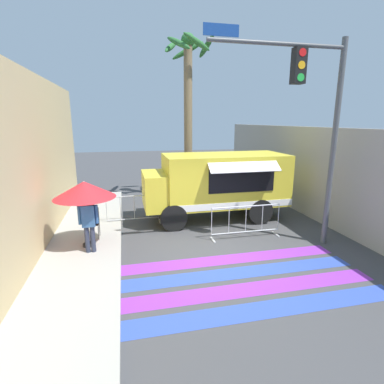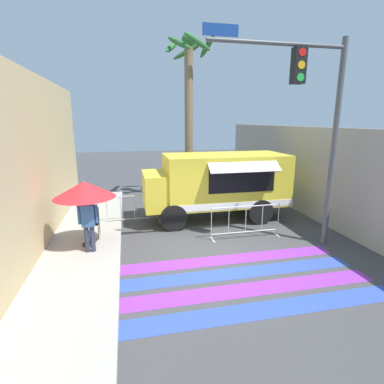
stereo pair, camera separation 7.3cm
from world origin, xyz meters
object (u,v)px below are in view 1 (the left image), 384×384
at_px(patio_umbrella, 84,190).
at_px(folding_chair, 92,220).
at_px(traffic_signal_pole, 314,107).
at_px(palm_tree, 188,94).
at_px(barricade_front, 246,222).
at_px(food_truck, 214,182).
at_px(barricade_side, 134,210).
at_px(vendor_person, 89,221).

bearing_deg(patio_umbrella, folding_chair, 85.22).
height_order(traffic_signal_pole, palm_tree, palm_tree).
distance_m(patio_umbrella, barricade_front, 4.98).
relative_size(traffic_signal_pole, palm_tree, 0.81).
xyz_separation_m(food_truck, folding_chair, (-4.33, -1.35, -0.73)).
height_order(barricade_front, barricade_side, same).
bearing_deg(food_truck, barricade_side, 179.24).
xyz_separation_m(vendor_person, palm_tree, (3.99, 5.65, 3.79)).
height_order(folding_chair, barricade_front, folding_chair).
xyz_separation_m(patio_umbrella, barricade_front, (4.82, -0.10, -1.27)).
bearing_deg(barricade_front, folding_chair, 171.16).
height_order(folding_chair, barricade_side, folding_chair).
relative_size(barricade_side, palm_tree, 0.27).
bearing_deg(food_truck, patio_umbrella, -155.51).
relative_size(vendor_person, palm_tree, 0.22).
height_order(traffic_signal_pole, patio_umbrella, traffic_signal_pole).
bearing_deg(vendor_person, patio_umbrella, 105.82).
xyz_separation_m(folding_chair, barricade_side, (1.34, 1.39, -0.18)).
bearing_deg(palm_tree, traffic_signal_pole, -70.84).
bearing_deg(barricade_side, patio_umbrella, -124.31).
distance_m(traffic_signal_pole, patio_umbrella, 6.72).
relative_size(traffic_signal_pole, patio_umbrella, 3.11).
xyz_separation_m(barricade_front, barricade_side, (-3.43, 2.13, -0.01)).
distance_m(folding_chair, barricade_front, 4.82).
bearing_deg(vendor_person, traffic_signal_pole, -1.62).
bearing_deg(patio_umbrella, barricade_front, -1.16).
bearing_deg(palm_tree, vendor_person, -125.21).
bearing_deg(barricade_front, food_truck, 101.73).
xyz_separation_m(vendor_person, barricade_front, (4.72, 0.36, -0.50)).
height_order(barricade_side, palm_tree, palm_tree).
relative_size(traffic_signal_pole, barricade_front, 2.58).
bearing_deg(food_truck, palm_tree, 95.37).
distance_m(vendor_person, palm_tree, 7.88).
height_order(food_truck, traffic_signal_pole, traffic_signal_pole).
xyz_separation_m(folding_chair, vendor_person, (0.04, -1.10, 0.33)).
bearing_deg(traffic_signal_pole, food_truck, 121.56).
bearing_deg(barricade_side, palm_tree, 49.51).
bearing_deg(folding_chair, patio_umbrella, -89.99).
height_order(food_truck, barricade_side, food_truck).
relative_size(patio_umbrella, vendor_person, 1.20).
bearing_deg(traffic_signal_pole, vendor_person, 174.59).
height_order(food_truck, folding_chair, food_truck).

